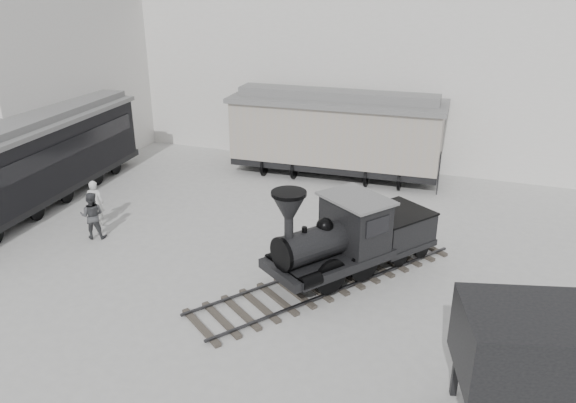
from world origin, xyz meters
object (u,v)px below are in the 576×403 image
at_px(locomotive, 346,241).
at_px(boxcar, 336,132).
at_px(passenger_coach, 33,161).
at_px(visitor_a, 95,203).
at_px(coal_hopper, 525,355).
at_px(visitor_b, 92,215).

height_order(locomotive, boxcar, boxcar).
height_order(locomotive, passenger_coach, passenger_coach).
bearing_deg(locomotive, boxcar, 142.90).
xyz_separation_m(passenger_coach, visitor_a, (3.47, -0.84, -0.97)).
xyz_separation_m(locomotive, coal_hopper, (4.83, -4.85, 0.63)).
bearing_deg(visitor_a, boxcar, -148.36).
distance_m(passenger_coach, visitor_a, 3.70).
distance_m(locomotive, visitor_a, 9.59).
relative_size(visitor_a, visitor_b, 1.02).
xyz_separation_m(visitor_a, coal_hopper, (14.41, -5.32, 0.93)).
distance_m(visitor_a, coal_hopper, 15.39).
bearing_deg(boxcar, visitor_a, -131.81).
distance_m(locomotive, passenger_coach, 13.13).
height_order(passenger_coach, visitor_b, passenger_coach).
relative_size(visitor_b, coal_hopper, 0.57).
bearing_deg(locomotive, visitor_a, -147.75).
bearing_deg(coal_hopper, boxcar, 104.10).
relative_size(visitor_a, coal_hopper, 0.58).
relative_size(boxcar, coal_hopper, 3.24).
relative_size(passenger_coach, coal_hopper, 4.22).
relative_size(boxcar, passenger_coach, 0.77).
relative_size(boxcar, visitor_a, 5.57).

